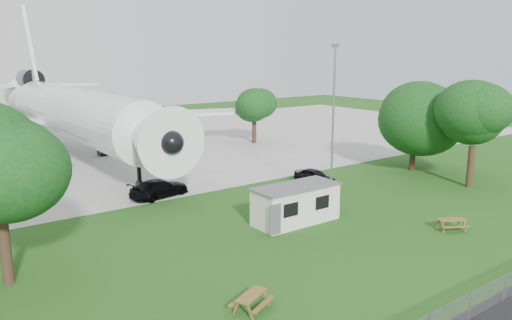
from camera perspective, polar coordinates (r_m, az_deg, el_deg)
ground at (r=29.44m, az=5.68°, el=-10.91°), size 160.00×160.00×0.00m
concrete_apron at (r=61.82m, az=-18.73°, el=0.83°), size 120.00×46.00×0.03m
airliner at (r=58.44m, az=-20.28°, el=5.32°), size 46.36×47.73×17.69m
site_cabin at (r=34.57m, az=4.57°, el=-5.02°), size 6.76×2.77×2.62m
picnic_west at (r=23.83m, az=-0.54°, el=-16.73°), size 2.26×2.11×0.76m
picnic_east at (r=35.79m, az=21.35°, el=-7.45°), size 2.30×2.18×0.76m
lamp_mast at (r=37.66m, az=8.77°, el=3.63°), size 0.16×0.16×12.00m
tree_east_front at (r=46.36m, az=23.76°, el=4.59°), size 6.87×6.87×9.66m
tree_east_back at (r=51.32m, az=17.75°, el=4.90°), size 8.47×8.47×9.75m
tree_far_apron at (r=64.00m, az=-0.21°, el=6.22°), size 5.43×5.43×7.57m
car_ne_hatch at (r=44.77m, az=6.72°, el=-1.90°), size 2.13×4.14×1.35m
car_apron_van at (r=41.19m, az=-10.98°, el=-3.20°), size 5.39×3.05×1.47m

